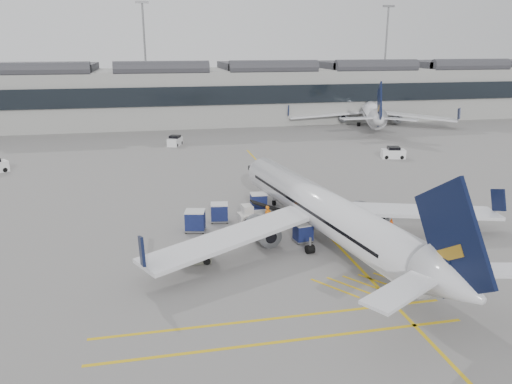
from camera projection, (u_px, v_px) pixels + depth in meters
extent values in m
plane|color=gray|center=(219.00, 256.00, 39.50)|extent=(220.00, 220.00, 0.00)
cube|color=#9E9E99|center=(172.00, 96.00, 105.45)|extent=(200.00, 20.00, 11.00)
cube|color=black|center=(174.00, 96.00, 95.60)|extent=(200.00, 0.50, 3.60)
cube|color=#38383D|center=(170.00, 66.00, 103.69)|extent=(200.00, 18.00, 1.40)
cylinder|color=slate|center=(146.00, 60.00, 115.59)|extent=(0.44, 0.44, 25.00)
cube|color=slate|center=(142.00, 2.00, 111.98)|extent=(3.00, 0.60, 0.50)
cylinder|color=slate|center=(385.00, 59.00, 127.53)|extent=(0.44, 0.44, 25.00)
cube|color=slate|center=(389.00, 6.00, 123.92)|extent=(3.00, 0.60, 0.50)
cube|color=gold|center=(303.00, 209.00, 50.87)|extent=(0.25, 60.00, 0.01)
cylinder|color=silver|center=(322.00, 209.00, 41.99)|extent=(7.62, 26.82, 3.34)
cone|color=silver|center=(257.00, 169.00, 55.47)|extent=(3.87, 4.05, 3.34)
cone|color=silver|center=(455.00, 284.00, 28.10)|extent=(3.99, 4.75, 3.34)
cube|color=silver|center=(233.00, 237.00, 38.09)|extent=(14.87, 9.77, 0.31)
cube|color=silver|center=(414.00, 211.00, 43.97)|extent=(15.40, 5.43, 0.31)
cylinder|color=slate|center=(264.00, 231.00, 41.00)|extent=(2.36, 3.46, 1.86)
cylinder|color=slate|center=(370.00, 216.00, 44.59)|extent=(2.36, 3.46, 1.86)
cube|color=black|center=(453.00, 240.00, 27.87)|extent=(1.36, 6.71, 7.43)
cylinder|color=black|center=(274.00, 203.00, 51.83)|extent=(0.34, 0.60, 0.57)
cylinder|color=black|center=(310.00, 249.00, 39.93)|extent=(0.73, 0.80, 0.71)
cylinder|color=black|center=(358.00, 242.00, 41.48)|extent=(0.73, 0.80, 0.71)
cylinder|color=silver|center=(370.00, 110.00, 103.31)|extent=(12.78, 28.01, 3.56)
cone|color=silver|center=(364.00, 102.00, 118.63)|extent=(4.62, 4.76, 3.56)
cone|color=silver|center=(379.00, 120.00, 87.52)|extent=(4.87, 5.47, 3.56)
cube|color=silver|center=(326.00, 114.00, 103.31)|extent=(16.19, 3.79, 0.33)
cube|color=silver|center=(416.00, 116.00, 101.09)|extent=(14.88, 12.49, 0.33)
cylinder|color=slate|center=(343.00, 117.00, 104.87)|extent=(3.01, 3.88, 1.99)
cylinder|color=slate|center=(397.00, 118.00, 103.52)|extent=(3.01, 3.88, 1.99)
cube|color=black|center=(380.00, 104.00, 87.31)|extent=(2.66, 6.90, 7.94)
cylinder|color=black|center=(365.00, 116.00, 114.44)|extent=(0.45, 0.66, 0.61)
cylinder|color=black|center=(359.00, 124.00, 102.09)|extent=(0.88, 0.94, 0.76)
cylinder|color=black|center=(382.00, 125.00, 101.51)|extent=(0.88, 0.94, 0.76)
cube|color=silver|center=(258.00, 216.00, 47.69)|extent=(3.99, 1.89, 0.71)
cube|color=black|center=(269.00, 207.00, 47.75)|extent=(3.54, 1.45, 1.50)
cube|color=silver|center=(247.00, 210.00, 47.16)|extent=(1.04, 1.40, 0.91)
cylinder|color=black|center=(246.00, 221.00, 46.66)|extent=(0.46, 0.23, 0.45)
cylinder|color=black|center=(242.00, 216.00, 47.96)|extent=(0.46, 0.23, 0.45)
cylinder|color=black|center=(275.00, 218.00, 47.48)|extent=(0.46, 0.23, 0.45)
cylinder|color=black|center=(270.00, 213.00, 48.79)|extent=(0.46, 0.23, 0.45)
cube|color=gray|center=(303.00, 240.00, 42.35)|extent=(1.72, 1.49, 0.11)
cube|color=navy|center=(303.00, 232.00, 42.14)|extent=(1.58, 1.43, 1.32)
cube|color=silver|center=(303.00, 224.00, 41.95)|extent=(1.63, 1.48, 0.09)
cylinder|color=black|center=(299.00, 244.00, 41.71)|extent=(0.21, 0.12, 0.20)
cylinder|color=black|center=(294.00, 239.00, 42.60)|extent=(0.21, 0.12, 0.20)
cylinder|color=black|center=(312.00, 242.00, 42.14)|extent=(0.21, 0.12, 0.20)
cylinder|color=black|center=(307.00, 238.00, 43.03)|extent=(0.21, 0.12, 0.20)
cube|color=gray|center=(259.00, 209.00, 50.32)|extent=(1.75, 1.46, 0.12)
cube|color=navy|center=(259.00, 201.00, 50.09)|extent=(1.59, 1.40, 1.45)
cube|color=silver|center=(259.00, 194.00, 49.88)|extent=(1.65, 1.45, 0.10)
cylinder|color=black|center=(253.00, 211.00, 49.71)|extent=(0.22, 0.11, 0.22)
cylinder|color=black|center=(251.00, 208.00, 50.74)|extent=(0.22, 0.11, 0.22)
cylinder|color=black|center=(266.00, 211.00, 49.94)|extent=(0.22, 0.11, 0.22)
cylinder|color=black|center=(264.00, 207.00, 50.97)|extent=(0.22, 0.11, 0.22)
cube|color=gray|center=(195.00, 229.00, 44.72)|extent=(2.14, 1.90, 0.13)
cube|color=navy|center=(195.00, 220.00, 44.47)|extent=(1.97, 1.81, 1.57)
cube|color=silver|center=(195.00, 211.00, 44.23)|extent=(2.04, 1.87, 0.11)
cylinder|color=black|center=(186.00, 232.00, 44.18)|extent=(0.26, 0.16, 0.24)
cylinder|color=black|center=(188.00, 228.00, 45.32)|extent=(0.26, 0.16, 0.24)
cylinder|color=black|center=(203.00, 232.00, 44.15)|extent=(0.26, 0.16, 0.24)
cylinder|color=black|center=(205.00, 228.00, 45.30)|extent=(0.26, 0.16, 0.24)
cube|color=gray|center=(220.00, 220.00, 47.12)|extent=(1.88, 1.62, 0.12)
cube|color=navy|center=(219.00, 212.00, 46.89)|extent=(1.72, 1.55, 1.46)
cube|color=silver|center=(219.00, 204.00, 46.67)|extent=(1.78, 1.61, 0.10)
cylinder|color=black|center=(212.00, 223.00, 46.56)|extent=(0.23, 0.13, 0.22)
cylinder|color=black|center=(212.00, 219.00, 47.62)|extent=(0.23, 0.13, 0.22)
cylinder|color=black|center=(227.00, 222.00, 46.66)|extent=(0.23, 0.13, 0.22)
cylinder|color=black|center=(227.00, 218.00, 47.72)|extent=(0.23, 0.13, 0.22)
imported|color=orange|center=(268.00, 216.00, 45.55)|extent=(0.86, 0.71, 2.01)
imported|color=orange|center=(253.00, 229.00, 42.64)|extent=(1.05, 0.92, 1.83)
cube|color=#4A4B40|center=(194.00, 255.00, 38.35)|extent=(2.63, 1.67, 1.02)
cube|color=#4A4B40|center=(194.00, 248.00, 38.17)|extent=(1.29, 1.29, 0.51)
cylinder|color=black|center=(183.00, 263.00, 37.67)|extent=(0.58, 0.29, 0.57)
cylinder|color=black|center=(182.00, 255.00, 38.92)|extent=(0.58, 0.29, 0.57)
cylinder|color=black|center=(207.00, 261.00, 37.93)|extent=(0.58, 0.29, 0.57)
cylinder|color=black|center=(206.00, 254.00, 39.19)|extent=(0.58, 0.29, 0.57)
cone|color=#F24C0A|center=(284.00, 184.00, 58.70)|extent=(0.39, 0.39, 0.55)
cone|color=#F24C0A|center=(391.00, 221.00, 46.65)|extent=(0.40, 0.40, 0.55)
cylinder|color=black|center=(5.00, 170.00, 65.33)|extent=(0.63, 0.52, 0.61)
cylinder|color=black|center=(1.00, 168.00, 66.44)|extent=(0.63, 0.52, 0.61)
cube|color=white|center=(175.00, 142.00, 82.44)|extent=(2.80, 3.68, 1.28)
cube|color=black|center=(175.00, 137.00, 82.22)|extent=(2.07, 2.12, 0.55)
cylinder|color=black|center=(177.00, 145.00, 81.38)|extent=(0.40, 0.58, 0.55)
cylinder|color=black|center=(169.00, 145.00, 81.64)|extent=(0.40, 0.58, 0.55)
cylinder|color=black|center=(182.00, 143.00, 83.44)|extent=(0.40, 0.58, 0.55)
cylinder|color=black|center=(173.00, 142.00, 83.71)|extent=(0.40, 0.58, 0.55)
cube|color=white|center=(393.00, 154.00, 73.27)|extent=(3.65, 2.42, 1.30)
cube|color=black|center=(394.00, 149.00, 73.04)|extent=(2.00, 1.93, 0.56)
cylinder|color=black|center=(386.00, 157.00, 72.69)|extent=(0.59, 0.33, 0.56)
cylinder|color=black|center=(384.00, 155.00, 74.12)|extent=(0.59, 0.33, 0.56)
cylinder|color=black|center=(402.00, 157.00, 72.63)|extent=(0.59, 0.33, 0.56)
cylinder|color=black|center=(399.00, 155.00, 74.06)|extent=(0.59, 0.33, 0.56)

